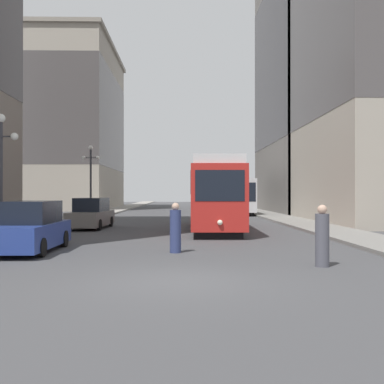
{
  "coord_description": "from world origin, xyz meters",
  "views": [
    {
      "loc": [
        0.08,
        -10.88,
        2.1
      ],
      "look_at": [
        0.57,
        13.04,
        2.17
      ],
      "focal_mm": 42.71,
      "sensor_mm": 36.0,
      "label": 1
    }
  ],
  "objects_px": {
    "pedestrian_crossing_near": "(322,238)",
    "transit_bus": "(235,195)",
    "parked_car_left_mid": "(30,228)",
    "pedestrian_crossing_far": "(175,229)",
    "lamp_post_left_near": "(1,157)",
    "streetcar": "(214,193)",
    "lamp_post_left_far": "(91,170)",
    "parked_car_left_near": "(91,214)"
  },
  "relations": [
    {
      "from": "parked_car_left_mid",
      "to": "lamp_post_left_near",
      "type": "height_order",
      "value": "lamp_post_left_near"
    },
    {
      "from": "streetcar",
      "to": "transit_bus",
      "type": "relative_size",
      "value": 1.11
    },
    {
      "from": "parked_car_left_near",
      "to": "lamp_post_left_far",
      "type": "xyz_separation_m",
      "value": [
        -1.9,
        9.27,
        3.09
      ]
    },
    {
      "from": "transit_bus",
      "to": "lamp_post_left_far",
      "type": "bearing_deg",
      "value": -144.37
    },
    {
      "from": "lamp_post_left_near",
      "to": "streetcar",
      "type": "bearing_deg",
      "value": 40.02
    },
    {
      "from": "parked_car_left_mid",
      "to": "lamp_post_left_far",
      "type": "distance_m",
      "value": 20.51
    },
    {
      "from": "parked_car_left_near",
      "to": "pedestrian_crossing_far",
      "type": "distance_m",
      "value": 12.49
    },
    {
      "from": "streetcar",
      "to": "pedestrian_crossing_far",
      "type": "bearing_deg",
      "value": -99.94
    },
    {
      "from": "parked_car_left_near",
      "to": "pedestrian_crossing_far",
      "type": "bearing_deg",
      "value": -62.2
    },
    {
      "from": "pedestrian_crossing_near",
      "to": "lamp_post_left_near",
      "type": "height_order",
      "value": "lamp_post_left_near"
    },
    {
      "from": "parked_car_left_near",
      "to": "pedestrian_crossing_far",
      "type": "relative_size",
      "value": 2.87
    },
    {
      "from": "parked_car_left_mid",
      "to": "lamp_post_left_far",
      "type": "relative_size",
      "value": 0.81
    },
    {
      "from": "lamp_post_left_far",
      "to": "pedestrian_crossing_far",
      "type": "bearing_deg",
      "value": -70.93
    },
    {
      "from": "streetcar",
      "to": "parked_car_left_mid",
      "type": "distance_m",
      "value": 12.3
    },
    {
      "from": "pedestrian_crossing_near",
      "to": "streetcar",
      "type": "bearing_deg",
      "value": 104.62
    },
    {
      "from": "transit_bus",
      "to": "lamp_post_left_near",
      "type": "height_order",
      "value": "lamp_post_left_near"
    },
    {
      "from": "streetcar",
      "to": "lamp_post_left_far",
      "type": "height_order",
      "value": "lamp_post_left_far"
    },
    {
      "from": "pedestrian_crossing_near",
      "to": "parked_car_left_near",
      "type": "bearing_deg",
      "value": 128.57
    },
    {
      "from": "pedestrian_crossing_far",
      "to": "lamp_post_left_far",
      "type": "xyz_separation_m",
      "value": [
        -7.13,
        20.61,
        3.11
      ]
    },
    {
      "from": "lamp_post_left_near",
      "to": "lamp_post_left_far",
      "type": "relative_size",
      "value": 0.89
    },
    {
      "from": "parked_car_left_mid",
      "to": "pedestrian_crossing_near",
      "type": "distance_m",
      "value": 10.12
    },
    {
      "from": "lamp_post_left_near",
      "to": "lamp_post_left_far",
      "type": "xyz_separation_m",
      "value": [
        0.0,
        18.08,
        0.36
      ]
    },
    {
      "from": "parked_car_left_near",
      "to": "lamp_post_left_far",
      "type": "height_order",
      "value": "lamp_post_left_far"
    },
    {
      "from": "pedestrian_crossing_near",
      "to": "transit_bus",
      "type": "bearing_deg",
      "value": 93.17
    },
    {
      "from": "streetcar",
      "to": "lamp_post_left_far",
      "type": "bearing_deg",
      "value": 133.05
    },
    {
      "from": "transit_bus",
      "to": "pedestrian_crossing_far",
      "type": "bearing_deg",
      "value": -101.61
    },
    {
      "from": "pedestrian_crossing_far",
      "to": "lamp_post_left_near",
      "type": "height_order",
      "value": "lamp_post_left_near"
    },
    {
      "from": "parked_car_left_mid",
      "to": "transit_bus",
      "type": "bearing_deg",
      "value": 69.77
    },
    {
      "from": "parked_car_left_near",
      "to": "streetcar",
      "type": "bearing_deg",
      "value": -5.44
    },
    {
      "from": "transit_bus",
      "to": "lamp_post_left_near",
      "type": "bearing_deg",
      "value": -115.86
    },
    {
      "from": "parked_car_left_near",
      "to": "pedestrian_crossing_near",
      "type": "relative_size",
      "value": 2.86
    },
    {
      "from": "parked_car_left_mid",
      "to": "pedestrian_crossing_near",
      "type": "height_order",
      "value": "parked_car_left_mid"
    },
    {
      "from": "parked_car_left_mid",
      "to": "lamp_post_left_far",
      "type": "height_order",
      "value": "lamp_post_left_far"
    },
    {
      "from": "streetcar",
      "to": "pedestrian_crossing_near",
      "type": "bearing_deg",
      "value": -79.29
    },
    {
      "from": "parked_car_left_mid",
      "to": "pedestrian_crossing_near",
      "type": "relative_size",
      "value": 2.67
    },
    {
      "from": "streetcar",
      "to": "parked_car_left_mid",
      "type": "height_order",
      "value": "streetcar"
    },
    {
      "from": "parked_car_left_near",
      "to": "parked_car_left_mid",
      "type": "distance_m",
      "value": 10.92
    },
    {
      "from": "parked_car_left_near",
      "to": "lamp_post_left_near",
      "type": "height_order",
      "value": "lamp_post_left_near"
    },
    {
      "from": "lamp_post_left_far",
      "to": "lamp_post_left_near",
      "type": "bearing_deg",
      "value": -90.0
    },
    {
      "from": "lamp_post_left_near",
      "to": "pedestrian_crossing_near",
      "type": "bearing_deg",
      "value": -26.48
    },
    {
      "from": "parked_car_left_mid",
      "to": "lamp_post_left_near",
      "type": "distance_m",
      "value": 3.94
    },
    {
      "from": "streetcar",
      "to": "lamp_post_left_near",
      "type": "xyz_separation_m",
      "value": [
        -9.19,
        -7.72,
        1.47
      ]
    }
  ]
}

